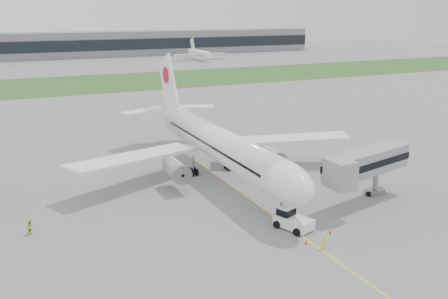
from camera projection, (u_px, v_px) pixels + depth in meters
name	position (u px, v px, depth m)	size (l,w,h in m)	color
ground	(230.00, 185.00, 76.12)	(600.00, 600.00, 0.00)	gray
apron_markings	(245.00, 196.00, 71.75)	(70.00, 70.00, 0.04)	yellow
grass_strip	(87.00, 84.00, 180.92)	(600.00, 50.00, 0.02)	#34521F
terminal_building	(50.00, 45.00, 275.00)	(320.00, 22.30, 14.00)	gray
airliner	(217.00, 142.00, 78.85)	(48.13, 53.95, 17.88)	white
pushback_tug	(292.00, 219.00, 60.89)	(4.27, 5.19, 2.35)	white
jet_bridge	(363.00, 164.00, 67.69)	(15.87, 8.02, 7.48)	gray
safety_cone_left	(306.00, 242.00, 56.77)	(0.39, 0.39, 0.54)	red
safety_cone_right	(330.00, 232.00, 59.32)	(0.38, 0.38, 0.53)	red
ground_crew_near	(324.00, 241.00, 55.51)	(0.70, 0.46, 1.93)	#E9FF2A
ground_crew_far	(31.00, 227.00, 59.06)	(0.92, 0.72, 1.89)	#B4CB21
distant_aircraft_right	(200.00, 60.00, 266.63)	(28.77, 25.38, 11.00)	white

